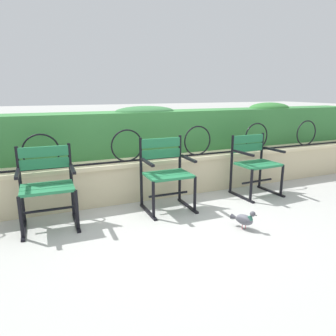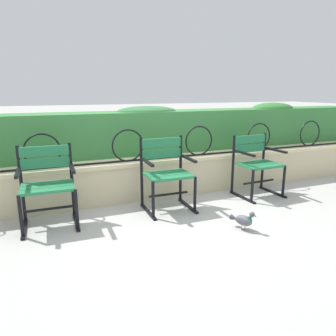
{
  "view_description": "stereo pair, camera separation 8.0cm",
  "coord_description": "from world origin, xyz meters",
  "px_view_note": "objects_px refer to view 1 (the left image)",
  "views": [
    {
      "loc": [
        -1.41,
        -3.17,
        1.42
      ],
      "look_at": [
        0.0,
        0.07,
        0.55
      ],
      "focal_mm": 33.65,
      "sensor_mm": 36.0,
      "label": 1
    },
    {
      "loc": [
        -1.33,
        -3.2,
        1.42
      ],
      "look_at": [
        0.0,
        0.07,
        0.55
      ],
      "focal_mm": 33.65,
      "sensor_mm": 36.0,
      "label": 2
    }
  ],
  "objects_px": {
    "park_chair_right": "(255,162)",
    "pigeon_near_chairs": "(244,219)",
    "park_chair_left": "(47,184)",
    "park_chair_centre": "(166,172)"
  },
  "relations": [
    {
      "from": "pigeon_near_chairs",
      "to": "park_chair_right",
      "type": "bearing_deg",
      "value": 47.61
    },
    {
      "from": "park_chair_right",
      "to": "pigeon_near_chairs",
      "type": "distance_m",
      "value": 1.3
    },
    {
      "from": "park_chair_centre",
      "to": "pigeon_near_chairs",
      "type": "relative_size",
      "value": 3.13
    },
    {
      "from": "park_chair_right",
      "to": "park_chair_left",
      "type": "bearing_deg",
      "value": 179.9
    },
    {
      "from": "park_chair_centre",
      "to": "park_chair_right",
      "type": "bearing_deg",
      "value": 1.15
    },
    {
      "from": "park_chair_left",
      "to": "park_chair_centre",
      "type": "distance_m",
      "value": 1.36
    },
    {
      "from": "park_chair_left",
      "to": "pigeon_near_chairs",
      "type": "height_order",
      "value": "park_chair_left"
    },
    {
      "from": "park_chair_centre",
      "to": "pigeon_near_chairs",
      "type": "height_order",
      "value": "park_chair_centre"
    },
    {
      "from": "park_chair_right",
      "to": "pigeon_near_chairs",
      "type": "relative_size",
      "value": 2.96
    },
    {
      "from": "park_chair_centre",
      "to": "pigeon_near_chairs",
      "type": "bearing_deg",
      "value": -60.62
    }
  ]
}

